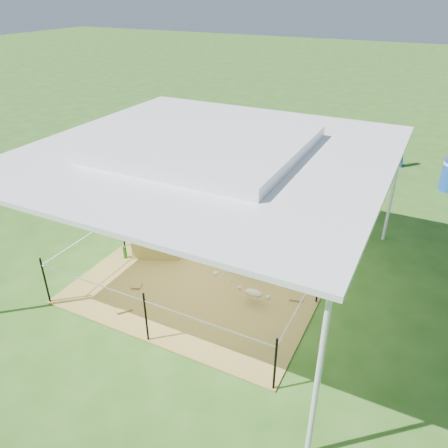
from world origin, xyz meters
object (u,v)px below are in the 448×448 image
at_px(woman, 158,212).
at_px(distant_person, 399,150).
at_px(foal, 254,292).
at_px(picnic_table_near, 358,145).
at_px(straw_bale, 157,245).
at_px(pony, 248,249).
at_px(green_bottle, 125,252).

bearing_deg(woman, distant_person, 131.69).
bearing_deg(foal, picnic_table_near, 88.46).
bearing_deg(woman, straw_bale, -112.70).
relative_size(woman, picnic_table_near, 0.64).
relative_size(pony, distant_person, 1.05).
bearing_deg(green_bottle, foal, -3.02).
distance_m(picnic_table_near, distant_person, 1.44).
xyz_separation_m(green_bottle, pony, (2.54, 0.84, 0.32)).
xyz_separation_m(pony, foal, (0.57, -1.00, -0.21)).
distance_m(foal, distant_person, 8.83).
bearing_deg(woman, pony, 78.89).
bearing_deg(woman, foal, 53.29).
height_order(woman, distant_person, woman).
bearing_deg(foal, distant_person, 79.38).
height_order(pony, foal, pony).
xyz_separation_m(foal, distant_person, (1.42, 8.72, 0.24)).
height_order(woman, pony, woman).
distance_m(woman, foal, 2.66).
height_order(foal, picnic_table_near, picnic_table_near).
xyz_separation_m(pony, picnic_table_near, (0.60, 8.04, -0.10)).
relative_size(pony, foal, 1.21).
distance_m(green_bottle, foal, 3.12).
distance_m(pony, distant_person, 7.97).
bearing_deg(foal, woman, 164.64).
xyz_separation_m(pony, distant_person, (1.99, 7.71, 0.03)).
bearing_deg(distant_person, pony, 76.52).
distance_m(green_bottle, pony, 2.69).
bearing_deg(green_bottle, distant_person, 62.07).
distance_m(pony, picnic_table_near, 8.07).
relative_size(picnic_table_near, distant_person, 1.83).
bearing_deg(woman, picnic_table_near, 140.84).
distance_m(foal, picnic_table_near, 9.05).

